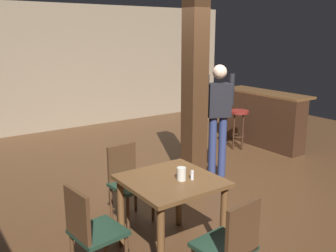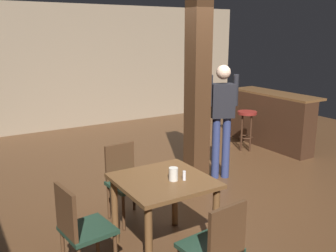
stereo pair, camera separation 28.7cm
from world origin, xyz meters
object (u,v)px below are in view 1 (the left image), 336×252
Objects in this scene: chair_north at (128,179)px; napkin_cup at (181,174)px; salt_shaker at (192,175)px; standing_person at (218,113)px; bar_counter at (261,118)px; chair_south at (231,244)px; chair_west at (90,229)px; bar_stool_near at (239,120)px; dining_table at (171,192)px.

napkin_cup reaches higher than chair_north.
standing_person is (1.59, 1.39, 0.18)m from salt_shaker.
chair_south is at bearing -141.26° from bar_counter.
chair_west is 6.90× the size of napkin_cup.
bar_stool_near is (3.91, 2.10, 0.06)m from chair_west.
napkin_cup is at bearing -4.86° from chair_west.
chair_south is 4.27m from bar_stool_near.
chair_west reaches higher than dining_table.
napkin_cup is (0.06, -0.08, 0.21)m from dining_table.
chair_west is at bearing -179.72° from dining_table.
standing_person is 2.30× the size of bar_stool_near.
chair_south is 1.00× the size of chair_west.
bar_counter is at bearing 32.25° from salt_shaker.
chair_south is 0.82m from salt_shaker.
dining_table is 0.87m from chair_west.
standing_person is (1.79, 0.43, 0.50)m from chair_north.
bar_stool_near is at bearing 36.14° from napkin_cup.
chair_north is 6.90× the size of napkin_cup.
salt_shaker is (0.18, 0.74, 0.32)m from chair_south.
napkin_cup is at bearing -149.04° from bar_counter.
chair_west is 0.52× the size of standing_person.
standing_person is at bearing 41.06° from salt_shaker.
bar_counter is (3.63, 2.91, 0.03)m from chair_south.
standing_person is 1.61m from bar_stool_near.
chair_west is at bearing 175.14° from napkin_cup.
bar_counter reaches higher than napkin_cup.
napkin_cup is 0.11m from salt_shaker.
salt_shaker is (1.02, -0.13, 0.32)m from chair_west.
standing_person reaches higher than bar_stool_near.
chair_west reaches higher than salt_shaker.
salt_shaker reaches higher than bar_stool_near.
bar_stool_near is (3.05, 2.10, -0.07)m from dining_table.
bar_counter is (3.61, 2.04, -0.10)m from dining_table.
bar_counter is at bearing 24.62° from chair_west.
chair_west is at bearing -154.29° from standing_person.
standing_person is 0.93× the size of bar_counter.
salt_shaker is at bearing 76.39° from chair_south.
salt_shaker is at bearing -29.34° from napkin_cup.
dining_table is 3.70m from bar_stool_near.
bar_counter is (4.47, 2.05, 0.03)m from chair_west.
chair_south is 6.90× the size of napkin_cup.
bar_stool_near is at bearing 32.99° from standing_person.
chair_west is (-0.84, 0.87, 0.00)m from chair_south.
chair_north is 3.85m from bar_counter.
standing_person reaches higher than bar_counter.
salt_shaker is at bearing -7.30° from chair_west.
bar_counter is 2.49× the size of bar_stool_near.
bar_counter is at bearing 38.74° from chair_south.
napkin_cup reaches higher than bar_stool_near.
chair_south is at bearing -89.47° from chair_north.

